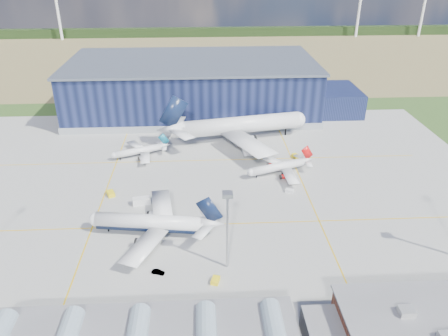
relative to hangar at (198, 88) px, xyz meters
The scene contains 17 objects.
ground 95.56m from the hangar, 91.70° to the right, with size 600.00×600.00×0.00m, color #2B491B.
apron 85.64m from the hangar, 91.90° to the right, with size 220.00×160.00×0.08m.
farmland 125.76m from the hangar, 91.29° to the left, with size 600.00×220.00×0.01m, color olive.
treeline 205.36m from the hangar, 90.78° to the left, with size 600.00×8.00×8.00m, color black.
hangar is the anchor object (origin of this frame).
light_mast_center 125.07m from the hangar, 86.70° to the right, with size 2.60×2.60×23.00m.
airliner_navy 109.80m from the hangar, 97.76° to the right, with size 40.91×40.02×13.34m, color silver, non-canonical shape.
airliner_red 78.80m from the hangar, 68.06° to the right, with size 28.31×27.69×9.23m, color silver, non-canonical shape.
airliner_widebody 43.91m from the hangar, 65.05° to the right, with size 66.64×65.19×21.73m, color silver, non-canonical shape.
airliner_regional 60.49m from the hangar, 114.05° to the right, with size 24.71×24.18×8.06m, color silver, non-canonical shape.
gse_tug_a 91.42m from the hangar, 109.63° to the right, with size 2.23×3.64×1.52m, color yellow.
gse_tug_b 131.25m from the hangar, 88.32° to the right, with size 1.88×2.82×1.22m, color yellow.
gse_van_a 94.36m from the hangar, 101.81° to the right, with size 2.50×5.74×2.50m, color silver.
gse_tug_c 71.80m from the hangar, 56.73° to the right, with size 2.04×3.27×1.43m, color yellow.
gse_cart_b 92.84m from the hangar, 70.21° to the right, with size 1.85×2.77×1.20m, color silver.
car_a 154.32m from the hangar, 68.08° to the right, with size 1.41×3.50×1.19m, color #99999E.
car_b 127.62m from the hangar, 94.98° to the right, with size 1.20×3.43×1.13m, color #99999E.
Camera 1 is at (4.13, -121.70, 76.86)m, focal length 35.00 mm.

